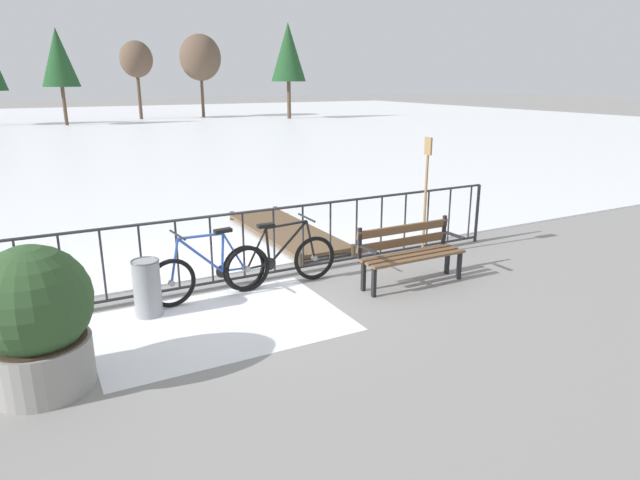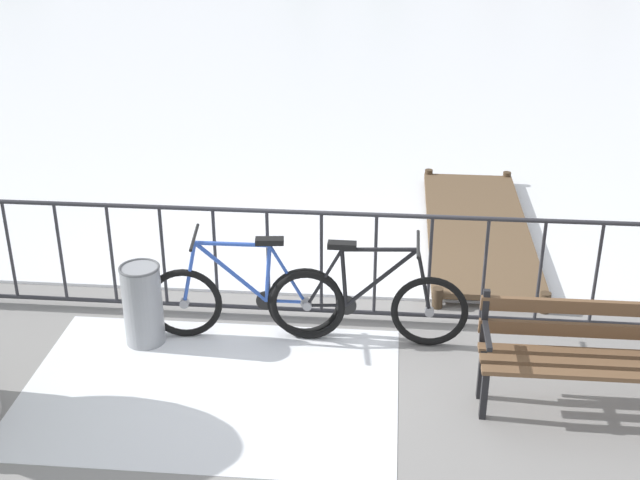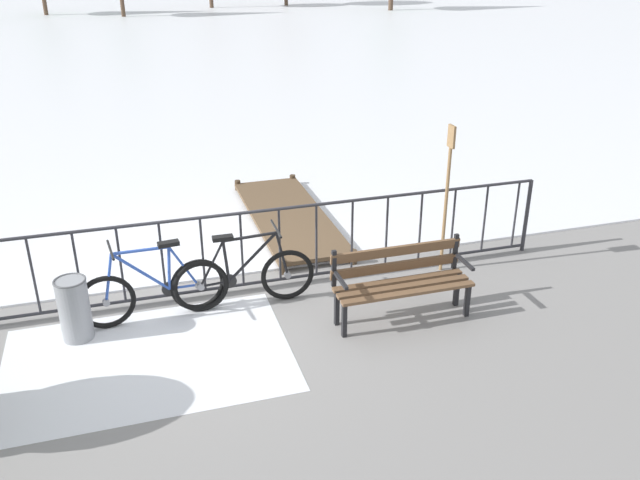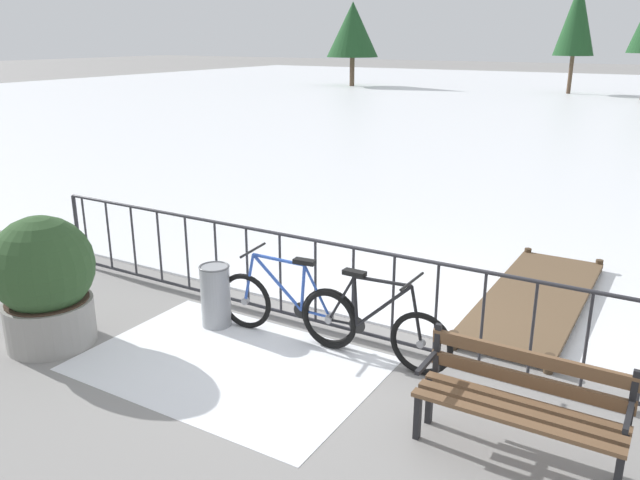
{
  "view_description": "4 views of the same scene",
  "coord_description": "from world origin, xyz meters",
  "px_view_note": "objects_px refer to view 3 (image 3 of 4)",
  "views": [
    {
      "loc": [
        -2.65,
        -7.26,
        2.88
      ],
      "look_at": [
        0.78,
        -0.89,
        0.77
      ],
      "focal_mm": 31.08,
      "sensor_mm": 36.0,
      "label": 1
    },
    {
      "loc": [
        0.6,
        -6.7,
        3.89
      ],
      "look_at": [
        -0.0,
        -0.09,
        0.83
      ],
      "focal_mm": 47.24,
      "sensor_mm": 36.0,
      "label": 2
    },
    {
      "loc": [
        -0.76,
        -7.37,
        4.11
      ],
      "look_at": [
        1.43,
        -0.19,
        0.65
      ],
      "focal_mm": 37.48,
      "sensor_mm": 36.0,
      "label": 3
    },
    {
      "loc": [
        2.98,
        -5.68,
        3.2
      ],
      "look_at": [
        -0.53,
        0.18,
        1.0
      ],
      "focal_mm": 35.55,
      "sensor_mm": 36.0,
      "label": 4
    }
  ],
  "objects_px": {
    "bicycle_near_railing": "(153,290)",
    "park_bench": "(401,277)",
    "oar_upright": "(447,190)",
    "bicycle_second": "(245,278)",
    "trash_bin": "(74,309)"
  },
  "relations": [
    {
      "from": "bicycle_near_railing",
      "to": "bicycle_second",
      "type": "height_order",
      "value": "same"
    },
    {
      "from": "trash_bin",
      "to": "park_bench",
      "type": "bearing_deg",
      "value": -9.57
    },
    {
      "from": "bicycle_near_railing",
      "to": "oar_upright",
      "type": "distance_m",
      "value": 3.83
    },
    {
      "from": "bicycle_second",
      "to": "trash_bin",
      "type": "height_order",
      "value": "bicycle_second"
    },
    {
      "from": "bicycle_second",
      "to": "park_bench",
      "type": "height_order",
      "value": "bicycle_second"
    },
    {
      "from": "bicycle_near_railing",
      "to": "trash_bin",
      "type": "distance_m",
      "value": 0.88
    },
    {
      "from": "bicycle_near_railing",
      "to": "park_bench",
      "type": "distance_m",
      "value": 2.86
    },
    {
      "from": "bicycle_near_railing",
      "to": "park_bench",
      "type": "bearing_deg",
      "value": -15.97
    },
    {
      "from": "park_bench",
      "to": "bicycle_near_railing",
      "type": "bearing_deg",
      "value": 164.03
    },
    {
      "from": "park_bench",
      "to": "trash_bin",
      "type": "relative_size",
      "value": 2.19
    },
    {
      "from": "trash_bin",
      "to": "oar_upright",
      "type": "xyz_separation_m",
      "value": [
        4.6,
        0.33,
        0.76
      ]
    },
    {
      "from": "bicycle_near_railing",
      "to": "park_bench",
      "type": "xyz_separation_m",
      "value": [
        2.74,
        -0.78,
        0.14
      ]
    },
    {
      "from": "bicycle_near_railing",
      "to": "bicycle_second",
      "type": "relative_size",
      "value": 1.0
    },
    {
      "from": "bicycle_second",
      "to": "oar_upright",
      "type": "height_order",
      "value": "oar_upright"
    },
    {
      "from": "oar_upright",
      "to": "park_bench",
      "type": "bearing_deg",
      "value": -137.18
    }
  ]
}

